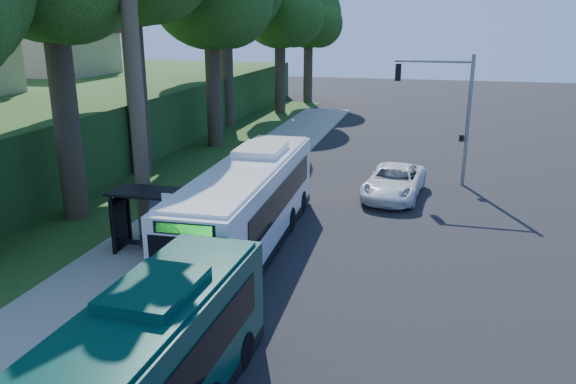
# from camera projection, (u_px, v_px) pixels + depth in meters

# --- Properties ---
(ground) EXTENTS (140.00, 140.00, 0.00)m
(ground) POSITION_uv_depth(u_px,v_px,m) (349.00, 243.00, 22.72)
(ground) COLOR black
(ground) RESTS_ON ground
(sidewalk) EXTENTS (4.50, 70.00, 0.12)m
(sidewalk) POSITION_uv_depth(u_px,v_px,m) (182.00, 226.00, 24.43)
(sidewalk) COLOR gray
(sidewalk) RESTS_ON ground
(red_curb) EXTENTS (0.25, 30.00, 0.13)m
(red_curb) POSITION_uv_depth(u_px,v_px,m) (194.00, 269.00, 20.17)
(red_curb) COLOR maroon
(red_curb) RESTS_ON ground
(grass_verge) EXTENTS (8.00, 70.00, 0.06)m
(grass_verge) POSITION_uv_depth(u_px,v_px,m) (124.00, 186.00, 30.42)
(grass_verge) COLOR #234719
(grass_verge) RESTS_ON ground
(bus_shelter) EXTENTS (3.20, 1.51, 2.55)m
(bus_shelter) POSITION_uv_depth(u_px,v_px,m) (149.00, 208.00, 21.26)
(bus_shelter) COLOR black
(bus_shelter) RESTS_ON ground
(stop_sign_pole) EXTENTS (0.35, 0.06, 3.17)m
(stop_sign_pole) POSITION_uv_depth(u_px,v_px,m) (168.00, 225.00, 18.75)
(stop_sign_pole) COLOR gray
(stop_sign_pole) RESTS_ON ground
(traffic_signal_pole) EXTENTS (4.10, 0.30, 7.00)m
(traffic_signal_pole) POSITION_uv_depth(u_px,v_px,m) (450.00, 104.00, 29.81)
(traffic_signal_pole) COLOR gray
(traffic_signal_pole) RESTS_ON ground
(hillside_backdrop) EXTENTS (24.00, 60.00, 8.80)m
(hillside_backdrop) POSITION_uv_depth(u_px,v_px,m) (32.00, 107.00, 42.23)
(hillside_backdrop) COLOR #234719
(hillside_backdrop) RESTS_ON ground
(tree_4) EXTENTS (8.40, 8.00, 14.14)m
(tree_4) POSITION_uv_depth(u_px,v_px,m) (281.00, 9.00, 52.24)
(tree_4) COLOR #382B1E
(tree_4) RESTS_ON ground
(tree_5) EXTENTS (7.35, 7.00, 12.86)m
(tree_5) POSITION_uv_depth(u_px,v_px,m) (309.00, 18.00, 59.65)
(tree_5) COLOR #382B1E
(tree_5) RESTS_ON ground
(white_bus) EXTENTS (2.94, 12.35, 3.66)m
(white_bus) POSITION_uv_depth(u_px,v_px,m) (249.00, 203.00, 21.90)
(white_bus) COLOR white
(white_bus) RESTS_ON ground
(pickup) EXTENTS (3.19, 5.92, 1.58)m
(pickup) POSITION_uv_depth(u_px,v_px,m) (394.00, 182.00, 28.55)
(pickup) COLOR white
(pickup) RESTS_ON ground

